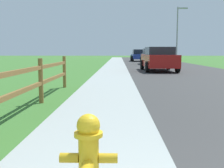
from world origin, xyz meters
name	(u,v)px	position (x,y,z in m)	size (l,w,h in m)	color
ground_plane	(125,65)	(0.00, 25.00, 0.00)	(120.00, 120.00, 0.00)	#3B702D
road_asphalt	(160,64)	(3.50, 27.00, 0.00)	(7.00, 66.00, 0.01)	#383838
curb_concrete	(95,64)	(-3.00, 27.00, 0.00)	(6.00, 66.00, 0.01)	#9EA7A4
grass_verge	(80,64)	(-4.50, 27.00, 0.01)	(5.00, 66.00, 0.00)	#3B702D
fire_hydrant	(89,156)	(-0.89, 1.53, 0.39)	(0.49, 0.41, 0.75)	yellow
rail_fence	(19,84)	(-2.53, 4.47, 0.64)	(0.11, 8.95, 1.10)	brown
parked_suv_red	(159,59)	(1.98, 17.41, 0.79)	(2.15, 4.53, 1.55)	maroon
parked_car_black	(152,56)	(2.68, 26.75, 0.78)	(2.15, 4.51, 1.56)	black
parked_car_blue	(140,55)	(2.09, 35.49, 0.77)	(2.24, 4.41, 1.53)	navy
street_lamp	(178,30)	(6.10, 31.20, 3.72)	(1.17, 0.20, 6.24)	gray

